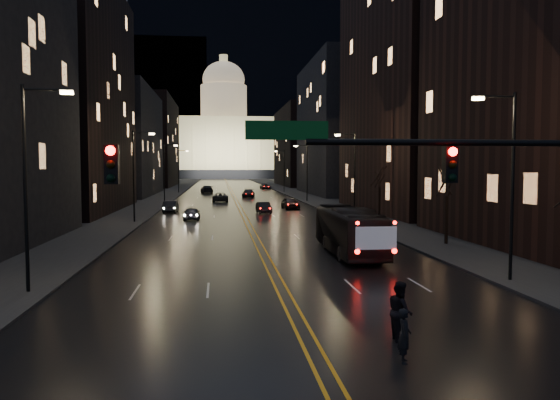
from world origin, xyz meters
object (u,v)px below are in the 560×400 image
object	(u,v)px
traffic_signal	(532,182)
pedestrian_b	(400,311)
oncoming_car_b	(171,207)
bus	(349,231)
oncoming_car_a	(192,214)
pedestrian_a	(404,336)
receding_car_a	(264,208)

from	to	relation	value
traffic_signal	pedestrian_b	world-z (taller)	traffic_signal
traffic_signal	oncoming_car_b	world-z (taller)	traffic_signal
bus	oncoming_car_b	size ratio (longest dim) A/B	2.42
oncoming_car_a	pedestrian_a	size ratio (longest dim) A/B	2.58
oncoming_car_b	pedestrian_b	bearing A→B (deg)	104.62
traffic_signal	pedestrian_a	world-z (taller)	traffic_signal
oncoming_car_b	pedestrian_a	size ratio (longest dim) A/B	2.81
oncoming_car_b	pedestrian_b	world-z (taller)	pedestrian_b
oncoming_car_a	receding_car_a	size ratio (longest dim) A/B	1.00
bus	pedestrian_b	world-z (taller)	bus
pedestrian_b	pedestrian_a	bearing A→B (deg)	165.76
pedestrian_b	bus	bearing A→B (deg)	-6.92
oncoming_car_b	pedestrian_a	world-z (taller)	pedestrian_a
bus	receding_car_a	distance (m)	30.62
oncoming_car_b	receding_car_a	distance (m)	11.17
oncoming_car_b	receding_car_a	size ratio (longest dim) A/B	1.10
receding_car_a	pedestrian_b	size ratio (longest dim) A/B	2.11
pedestrian_b	oncoming_car_b	bearing A→B (deg)	14.32
oncoming_car_b	pedestrian_a	distance (m)	52.57
receding_car_a	pedestrian_a	world-z (taller)	pedestrian_a
bus	oncoming_car_b	xyz separation A→B (m)	(-13.89, 32.42, -0.76)
bus	oncoming_car_a	world-z (taller)	bus
traffic_signal	bus	size ratio (longest dim) A/B	1.63
traffic_signal	pedestrian_a	size ratio (longest dim) A/B	11.09
bus	traffic_signal	bearing A→B (deg)	-87.68
receding_car_a	pedestrian_a	bearing A→B (deg)	-94.72
traffic_signal	oncoming_car_a	world-z (taller)	traffic_signal
traffic_signal	pedestrian_a	bearing A→B (deg)	175.44
bus	pedestrian_a	world-z (taller)	bus
oncoming_car_a	pedestrian_b	size ratio (longest dim) A/B	2.11
bus	oncoming_car_a	bearing A→B (deg)	116.15
oncoming_car_a	oncoming_car_b	world-z (taller)	oncoming_car_b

